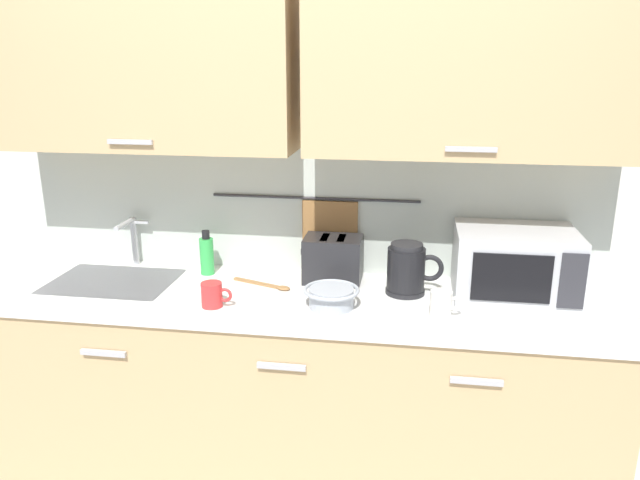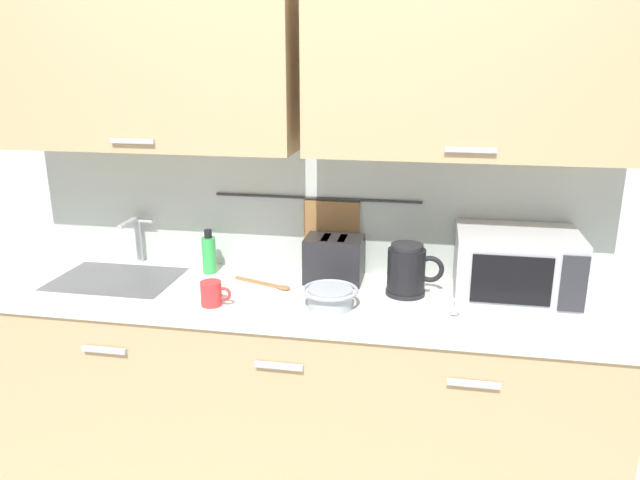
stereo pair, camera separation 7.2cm
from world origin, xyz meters
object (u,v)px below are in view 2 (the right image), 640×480
Objects in this scene: wooden_spoon at (269,285)px; microwave at (516,266)px; electric_kettle at (407,270)px; toaster at (334,259)px; mug_near_sink at (212,293)px; mixing_bowl at (330,296)px; mug_by_kettle at (440,305)px; dish_soap_bottle at (209,254)px.

microwave is at bearing 2.84° from wooden_spoon.
electric_kettle is 0.33m from toaster.
toaster is (0.41, 0.35, 0.05)m from mug_near_sink.
mixing_bowl is 0.41m from mug_by_kettle.
microwave reaches higher than dish_soap_bottle.
electric_kettle is 1.89× the size of mug_near_sink.
mug_near_sink is 0.45× the size of wooden_spoon.
microwave is at bearing -2.90° from dish_soap_bottle.
mixing_bowl reaches higher than wooden_spoon.
mug_near_sink is at bearing -160.89° from electric_kettle.
electric_kettle is at bearing 1.40° from wooden_spoon.
wooden_spoon is at bearing -20.71° from dish_soap_bottle.
mug_near_sink is at bearing -68.23° from dish_soap_bottle.
toaster is at bearing 40.41° from mug_near_sink.
mug_near_sink is (0.14, -0.35, -0.04)m from dish_soap_bottle.
dish_soap_bottle is 0.55m from toaster.
mug_by_kettle is at bearing 3.00° from mug_near_sink.
electric_kettle is 1.16× the size of dish_soap_bottle.
dish_soap_bottle is at bearing 173.44° from electric_kettle.
toaster is at bearing 96.53° from mixing_bowl.
wooden_spoon is at bearing 148.61° from mixing_bowl.
toaster is 0.95× the size of wooden_spoon.
toaster is at bearing 0.13° from dish_soap_bottle.
mixing_bowl is (-0.28, -0.19, -0.06)m from electric_kettle.
mug_by_kettle is (0.13, -0.21, -0.05)m from electric_kettle.
wooden_spoon is (-0.29, 0.17, -0.04)m from mixing_bowl.
microwave is 0.73m from mixing_bowl.
mug_near_sink is (-1.14, -0.29, -0.09)m from microwave.
mixing_bowl is (0.59, -0.29, -0.04)m from dish_soap_bottle.
mug_near_sink is at bearing -123.94° from wooden_spoon.
toaster reaches higher than wooden_spoon.
mixing_bowl is 0.30m from toaster.
mug_near_sink and mug_by_kettle have the same top height.
dish_soap_bottle reaches higher than mug_near_sink.
mug_by_kettle is (0.44, -0.31, -0.05)m from toaster.
mug_by_kettle is at bearing -57.53° from electric_kettle.
toaster is 2.13× the size of mug_by_kettle.
microwave is at bearing 17.86° from mixing_bowl.
mug_by_kettle is at bearing -2.44° from mixing_bowl.
mug_by_kettle is at bearing -139.70° from microwave.
microwave is 2.15× the size of mixing_bowl.
dish_soap_bottle reaches higher than mixing_bowl.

